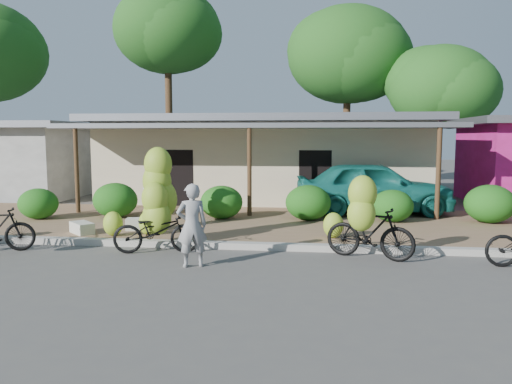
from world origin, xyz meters
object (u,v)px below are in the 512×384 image
at_px(tree_near_right, 435,85).
at_px(sack_near, 143,224).
at_px(bike_right, 368,225).
at_px(teal_van, 373,187).
at_px(bystander, 156,193).
at_px(tree_center_right, 344,53).
at_px(bike_center, 157,210).
at_px(tree_far_center, 164,29).
at_px(sack_far, 82,228).
at_px(vendor, 192,225).

xyz_separation_m(tree_near_right, sack_near, (-9.78, -11.19, -4.61)).
relative_size(bike_right, teal_van, 0.39).
height_order(tree_near_right, bystander, tree_near_right).
relative_size(tree_center_right, bike_center, 3.86).
xyz_separation_m(sack_near, bystander, (0.29, 0.25, 0.79)).
bearing_deg(bystander, tree_far_center, -40.14).
distance_m(sack_far, vendor, 4.26).
bearing_deg(bike_right, tree_far_center, 52.22).
bearing_deg(sack_far, bystander, 29.48).
distance_m(tree_center_right, bike_center, 16.73).
height_order(bike_center, bystander, bike_center).
bearing_deg(vendor, bystander, -83.82).
relative_size(tree_far_center, teal_van, 2.04).
height_order(tree_center_right, bike_right, tree_center_right).
bearing_deg(vendor, sack_far, -57.30).
relative_size(bike_center, sack_near, 2.73).
bearing_deg(sack_near, teal_van, 29.52).
bearing_deg(tree_near_right, tree_center_right, 153.43).
height_order(vendor, teal_van, teal_van).
bearing_deg(teal_van, tree_far_center, 39.69).
xyz_separation_m(tree_near_right, bystander, (-9.49, -10.94, -3.81)).
distance_m(tree_center_right, bystander, 15.13).
bearing_deg(tree_near_right, bike_right, -107.44).
xyz_separation_m(bike_center, sack_far, (-2.34, 1.10, -0.66)).
relative_size(tree_near_right, bike_right, 3.42).
distance_m(tree_far_center, sack_near, 15.19).
xyz_separation_m(tree_center_right, tree_near_right, (4.00, -2.00, -1.80)).
bearing_deg(tree_far_center, tree_center_right, 3.18).
bearing_deg(tree_near_right, bike_center, -124.14).
distance_m(tree_center_right, tree_near_right, 4.82).
bearing_deg(sack_near, tree_center_right, 66.33).
relative_size(tree_far_center, vendor, 6.09).
bearing_deg(sack_far, sack_near, 26.72).
xyz_separation_m(bike_center, sack_near, (-0.99, 1.78, -0.65)).
bearing_deg(tree_far_center, teal_van, -43.72).
xyz_separation_m(tree_center_right, teal_van, (0.53, -9.61, -5.72)).
distance_m(bike_center, teal_van, 7.54).
relative_size(sack_far, vendor, 0.45).
xyz_separation_m(tree_near_right, sack_far, (-11.13, -11.87, -4.62)).
height_order(tree_far_center, sack_far, tree_far_center).
height_order(tree_far_center, bystander, tree_far_center).
relative_size(tree_far_center, sack_near, 11.81).
xyz_separation_m(tree_far_center, teal_van, (9.53, -9.11, -7.02)).
bearing_deg(bike_right, vendor, 126.73).
height_order(tree_near_right, bike_right, tree_near_right).
xyz_separation_m(tree_center_right, sack_near, (-5.78, -13.19, -6.41)).
xyz_separation_m(bike_center, bystander, (-0.70, 2.03, 0.15)).
bearing_deg(bike_right, sack_near, 90.48).
xyz_separation_m(tree_far_center, bystander, (3.51, -12.44, -6.92)).
xyz_separation_m(bike_right, teal_van, (0.72, 5.72, 0.23)).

